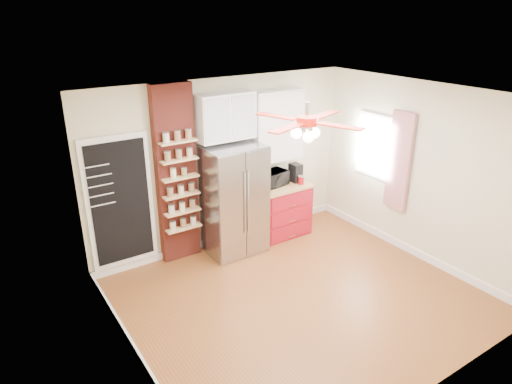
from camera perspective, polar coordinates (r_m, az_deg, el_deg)
floor at (r=6.37m, az=5.44°, el=-12.97°), size 4.50×4.50×0.00m
ceiling at (r=5.31m, az=6.50°, el=11.65°), size 4.50×4.50×0.00m
wall_back at (r=7.25m, az=-4.09°, el=3.53°), size 4.50×0.02×2.70m
wall_front at (r=4.54m, az=22.30°, el=-10.20°), size 4.50×0.02×2.70m
wall_left at (r=4.75m, az=-15.87°, el=-7.80°), size 0.02×4.00×2.70m
wall_right at (r=7.27m, az=19.84°, el=2.27°), size 0.02×4.00×2.70m
chalkboard at (r=6.70m, az=-16.60°, el=-1.28°), size 0.95×0.05×1.95m
brick_pillar at (r=6.83m, az=-9.96°, el=2.06°), size 0.60×0.16×2.70m
fridge at (r=7.10m, az=-2.86°, el=-0.97°), size 0.90×0.70×1.75m
upper_glass_cabinet at (r=6.87m, az=-3.90°, el=9.41°), size 0.90×0.35×0.70m
red_cabinet at (r=7.80m, az=3.14°, el=-2.17°), size 0.94×0.64×0.90m
upper_shelf_unit at (r=7.47m, az=2.58°, el=8.29°), size 0.90×0.30×1.15m
window at (r=7.73m, az=14.69°, el=5.57°), size 0.04×0.75×1.05m
curtain at (r=7.38m, az=17.48°, el=3.69°), size 0.06×0.40×1.55m
ceiling_fan at (r=5.37m, az=6.37°, el=8.75°), size 1.40×1.40×0.44m
toaster_oven at (r=7.56m, az=2.23°, el=1.73°), size 0.50×0.38×0.25m
coffee_maker at (r=7.75m, az=4.96°, el=2.42°), size 0.16×0.21×0.31m
canister_left at (r=7.67m, az=5.64°, el=1.47°), size 0.11×0.11×0.13m
canister_right at (r=7.84m, az=5.02°, el=2.01°), size 0.09×0.09×0.15m
pantry_jar_oats at (r=6.66m, az=-10.32°, el=2.34°), size 0.09×0.09×0.14m
pantry_jar_beans at (r=6.71m, az=-8.98°, el=2.46°), size 0.11×0.11×0.11m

